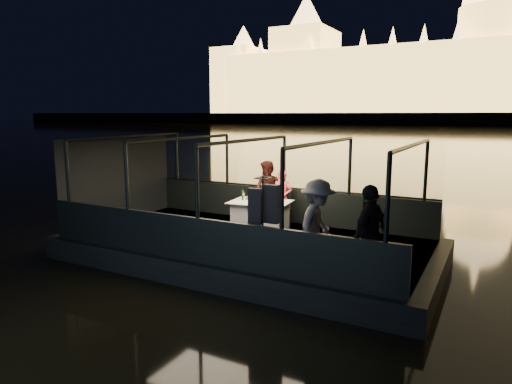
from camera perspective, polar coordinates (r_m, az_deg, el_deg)
The scene contains 29 objects.
river_water at distance 89.27m, azimuth 25.10°, elevation 6.58°, with size 500.00×500.00×0.00m, color black.
boat_hull at distance 10.92m, azimuth -1.00°, elevation -8.35°, with size 8.60×4.40×1.00m, color black.
boat_deck at distance 10.78m, azimuth -1.01°, elevation -5.93°, with size 8.00×4.00×0.04m, color black.
gunwale_port at distance 12.41m, azimuth 3.49°, elevation -1.64°, with size 8.00×0.08×0.90m, color black.
gunwale_starboard at distance 9.03m, azimuth -7.26°, elevation -6.01°, with size 8.00×0.08×0.90m, color black.
cabin_glass_port at distance 12.24m, azimuth 3.55°, elevation 3.65°, with size 8.00×0.02×1.40m, color #99B2B2, non-canonical shape.
cabin_glass_starboard at distance 8.79m, azimuth -7.42°, elevation 1.22°, with size 8.00×0.02×1.40m, color #99B2B2, non-canonical shape.
cabin_roof_glass at distance 10.40m, azimuth -1.05°, elevation 6.47°, with size 8.00×4.00×0.02m, color #99B2B2, non-canonical shape.
end_wall_fore at distance 12.94m, azimuth -16.68°, elevation 1.58°, with size 0.02×4.00×2.30m, color black, non-canonical shape.
end_wall_aft at distance 9.29m, azimuth 21.06°, elevation -1.71°, with size 0.02×4.00×2.30m, color black, non-canonical shape.
canopy_ribs at distance 10.53m, azimuth -1.03°, elevation 0.22°, with size 8.00×4.00×2.30m, color black, non-canonical shape.
embankment at distance 219.14m, azimuth 27.16°, elevation 7.98°, with size 400.00×140.00×6.00m, color #423D33.
parliament_building at distance 185.91m, azimuth 27.58°, elevation 16.51°, with size 220.00×32.00×60.00m, color #F2D18C, non-canonical shape.
dining_table_central at distance 11.30m, azimuth 0.54°, elevation -3.09°, with size 1.45×1.05×0.77m, color white.
chair_port_left at distance 12.13m, azimuth 0.71°, elevation -1.89°, with size 0.38×0.38×0.82m, color black.
chair_port_right at distance 11.90m, azimuth 2.98°, elevation -2.12°, with size 0.43×0.43×0.93m, color black.
coat_stand at distance 8.64m, azimuth 0.85°, elevation -3.57°, with size 0.49×0.39×1.76m, color black, non-canonical shape.
person_woman_coral at distance 11.83m, azimuth 3.27°, elevation -0.72°, with size 0.53×0.35×1.47m, color #EA5563.
person_man_maroon at distance 12.16m, azimuth 1.50°, elevation -0.42°, with size 0.80×0.62×1.67m, color #3B1510.
passenger_stripe at distance 8.40m, azimuth 7.64°, elevation -4.40°, with size 1.13×0.64×1.74m, color silver.
passenger_dark at distance 8.06m, azimuth 14.02°, elevation -5.20°, with size 1.01×0.43×1.72m, color black.
wine_bottle at distance 11.43m, azimuth -1.67°, elevation -0.24°, with size 0.06×0.06×0.27m, color #123313.
bread_basket at distance 11.47m, azimuth -0.76°, elevation -0.75°, with size 0.20×0.20×0.08m, color olive.
amber_candle at distance 11.15m, azimuth 1.68°, elevation -1.06°, with size 0.06×0.06×0.08m, color #FF9E3F.
plate_near at distance 10.92m, azimuth 2.07°, elevation -1.46°, with size 0.26×0.26×0.02m, color silver.
plate_far at distance 11.49m, azimuth -0.23°, elevation -0.89°, with size 0.24×0.24×0.02m, color silver.
wine_glass_white at distance 11.31m, azimuth -1.55°, elevation -0.62°, with size 0.06×0.06×0.19m, color silver, non-canonical shape.
wine_glass_red at distance 11.32m, azimuth 2.58°, elevation -0.62°, with size 0.07×0.07×0.21m, color silver, non-canonical shape.
wine_glass_empty at distance 11.13m, azimuth 0.46°, elevation -0.79°, with size 0.06×0.06×0.18m, color silver, non-canonical shape.
Camera 1 is at (5.08, -9.06, 3.38)m, focal length 32.00 mm.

